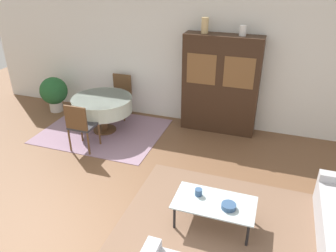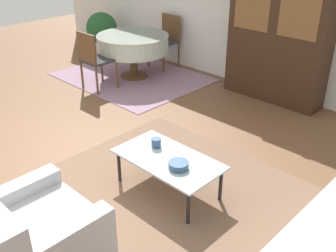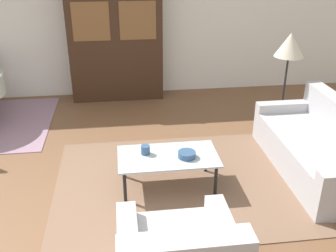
{
  "view_description": "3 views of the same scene",
  "coord_description": "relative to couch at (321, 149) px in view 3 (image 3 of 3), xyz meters",
  "views": [
    {
      "loc": [
        1.67,
        -2.91,
        3.29
      ],
      "look_at": [
        0.2,
        1.4,
        0.95
      ],
      "focal_mm": 35.0,
      "sensor_mm": 36.0,
      "label": 1
    },
    {
      "loc": [
        3.45,
        -1.85,
        2.47
      ],
      "look_at": [
        1.16,
        0.52,
        0.75
      ],
      "focal_mm": 42.0,
      "sensor_mm": 36.0,
      "label": 2
    },
    {
      "loc": [
        0.68,
        -3.16,
        2.52
      ],
      "look_at": [
        1.16,
        0.52,
        0.75
      ],
      "focal_mm": 42.0,
      "sensor_mm": 36.0,
      "label": 3
    }
  ],
  "objects": [
    {
      "name": "floor_lamp",
      "position": [
        0.01,
        1.22,
        0.89
      ],
      "size": [
        0.4,
        0.4,
        1.39
      ],
      "color": "black",
      "rests_on": "ground_plane"
    },
    {
      "name": "couch",
      "position": [
        0.0,
        0.0,
        0.0
      ],
      "size": [
        0.88,
        1.91,
        0.79
      ],
      "rotation": [
        0.0,
        0.0,
        1.57
      ],
      "color": "#B2B2B7",
      "rests_on": "ground_plane"
    },
    {
      "name": "display_cabinet",
      "position": [
        -2.34,
        2.75,
        0.72
      ],
      "size": [
        1.53,
        0.41,
        2.01
      ],
      "color": "#382316",
      "rests_on": "ground_plane"
    },
    {
      "name": "bowl",
      "position": [
        -1.64,
        -0.17,
        0.14
      ],
      "size": [
        0.19,
        0.19,
        0.07
      ],
      "color": "#33517A",
      "rests_on": "coffee_table"
    },
    {
      "name": "coffee_table",
      "position": [
        -1.83,
        -0.11,
        0.08
      ],
      "size": [
        1.09,
        0.6,
        0.38
      ],
      "color": "black",
      "rests_on": "area_rug"
    },
    {
      "name": "cup",
      "position": [
        -2.07,
        -0.04,
        0.16
      ],
      "size": [
        0.1,
        0.1,
        0.1
      ],
      "color": "#33517A",
      "rests_on": "coffee_table"
    },
    {
      "name": "ground_plane",
      "position": [
        -2.99,
        -0.63,
        -0.28
      ],
      "size": [
        14.0,
        14.0,
        0.0
      ],
      "primitive_type": "plane",
      "color": "brown"
    },
    {
      "name": "area_rug",
      "position": [
        -1.72,
        -0.07,
        -0.28
      ],
      "size": [
        2.75,
        2.18,
        0.01
      ],
      "color": "brown",
      "rests_on": "ground_plane"
    },
    {
      "name": "wall_back",
      "position": [
        -2.99,
        3.0,
        1.07
      ],
      "size": [
        10.0,
        0.06,
        2.7
      ],
      "color": "white",
      "rests_on": "ground_plane"
    }
  ]
}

